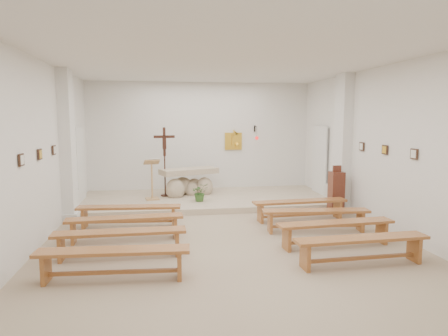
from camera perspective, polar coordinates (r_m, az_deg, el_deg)
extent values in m
cube|color=tan|center=(8.09, 0.20, -10.03)|extent=(7.00, 10.00, 0.00)
cube|color=white|center=(7.99, -25.37, 1.86)|extent=(0.02, 10.00, 3.50)
cube|color=white|center=(8.99, 22.77, 2.51)|extent=(0.02, 10.00, 3.50)
cube|color=white|center=(12.70, -3.36, 4.26)|extent=(7.00, 0.02, 3.50)
cube|color=silver|center=(7.81, 0.21, 15.25)|extent=(7.00, 10.00, 0.02)
cube|color=beige|center=(11.44, -2.57, -4.53)|extent=(6.98, 3.00, 0.15)
cube|color=white|center=(9.89, -21.44, 2.95)|extent=(0.26, 0.55, 3.50)
cube|color=white|center=(10.69, 16.60, 3.43)|extent=(0.26, 0.55, 3.50)
cube|color=yellow|center=(12.82, 1.35, 3.85)|extent=(0.55, 0.04, 0.55)
cube|color=black|center=(12.95, 4.41, 5.64)|extent=(0.04, 0.02, 0.20)
cylinder|color=black|center=(12.80, 4.57, 5.93)|extent=(0.02, 0.30, 0.02)
cylinder|color=black|center=(12.66, 4.72, 5.15)|extent=(0.01, 0.01, 0.34)
sphere|color=red|center=(12.67, 4.71, 4.29)|extent=(0.11, 0.11, 0.11)
cube|color=#3A2419|center=(7.23, -26.98, 1.04)|extent=(0.03, 0.20, 0.20)
cube|color=#3A2419|center=(8.18, -24.83, 1.79)|extent=(0.03, 0.20, 0.20)
cube|color=#3A2419|center=(9.14, -23.12, 2.37)|extent=(0.03, 0.20, 0.20)
cube|color=#3A2419|center=(8.31, 25.52, 1.83)|extent=(0.03, 0.20, 0.20)
cube|color=#3A2419|center=(9.15, 22.00, 2.43)|extent=(0.03, 0.20, 0.20)
cube|color=#3A2419|center=(10.02, 19.07, 2.93)|extent=(0.03, 0.20, 0.20)
cube|color=silver|center=(10.78, -20.59, -4.65)|extent=(0.10, 0.85, 0.52)
cube|color=silver|center=(11.53, 15.12, -3.69)|extent=(0.10, 0.85, 0.52)
ellipsoid|color=#C8B598|center=(11.43, -6.98, -3.03)|extent=(0.54, 0.46, 0.61)
ellipsoid|color=#C8B598|center=(11.84, -2.81, -2.71)|extent=(0.50, 0.43, 0.57)
ellipsoid|color=#C8B598|center=(11.83, -5.91, -2.59)|extent=(0.57, 0.49, 0.54)
ellipsoid|color=#C8B598|center=(11.96, -4.28, -2.69)|extent=(0.47, 0.40, 0.50)
ellipsoid|color=#C8B598|center=(11.73, -4.71, -3.04)|extent=(0.39, 0.33, 0.47)
cube|color=#C8B598|center=(11.67, -5.02, -0.46)|extent=(1.78, 1.18, 0.16)
cube|color=tan|center=(11.26, -10.20, -4.33)|extent=(0.40, 0.40, 0.04)
cylinder|color=tan|center=(11.17, -10.25, -1.94)|extent=(0.05, 0.05, 0.99)
cube|color=tan|center=(11.08, -10.30, 0.84)|extent=(0.46, 0.37, 0.16)
cube|color=white|center=(11.04, -10.27, 1.07)|extent=(0.39, 0.30, 0.13)
cylinder|color=#361A11|center=(11.71, -8.38, -3.87)|extent=(0.26, 0.26, 0.03)
cylinder|color=#361A11|center=(11.61, -8.44, -1.06)|extent=(0.04, 0.04, 1.19)
cube|color=#361A11|center=(11.51, -8.53, 3.74)|extent=(0.08, 0.05, 0.81)
cube|color=#361A11|center=(11.51, -8.54, 4.44)|extent=(0.60, 0.06, 0.08)
cube|color=#361A11|center=(11.48, -8.52, 3.57)|extent=(0.11, 0.04, 0.35)
imported|color=#335E25|center=(10.81, -3.43, -3.49)|extent=(0.48, 0.43, 0.49)
cube|color=#612D1B|center=(10.46, 15.72, -3.39)|extent=(0.33, 0.33, 1.05)
cube|color=#612D1B|center=(10.36, 15.83, -0.12)|extent=(0.21, 0.05, 0.17)
cube|color=#A96831|center=(9.03, -13.41, -5.46)|extent=(2.27, 0.56, 0.05)
cube|color=#A96831|center=(9.30, -19.30, -6.79)|extent=(0.09, 0.33, 0.43)
cube|color=#A96831|center=(8.97, -7.21, -6.94)|extent=(0.09, 0.33, 0.43)
cube|color=#A96831|center=(9.11, -13.35, -7.46)|extent=(1.88, 0.23, 0.05)
cube|color=#A96831|center=(9.55, 10.81, -4.71)|extent=(2.26, 0.49, 0.05)
cube|color=#A96831|center=(9.27, 5.21, -6.45)|extent=(0.08, 0.33, 0.43)
cube|color=#A96831|center=(10.01, 15.92, -5.68)|extent=(0.08, 0.33, 0.43)
cube|color=#A96831|center=(9.62, 10.76, -6.61)|extent=(1.89, 0.17, 0.05)
cube|color=#A96831|center=(8.08, -13.95, -6.96)|extent=(2.26, 0.47, 0.05)
cube|color=#A96831|center=(8.24, -20.72, -8.63)|extent=(0.08, 0.33, 0.43)
cube|color=#A96831|center=(8.16, -7.01, -8.37)|extent=(0.08, 0.33, 0.43)
cube|color=#A96831|center=(8.17, -13.88, -9.18)|extent=(1.89, 0.15, 0.05)
cube|color=#A96831|center=(8.65, 12.99, -6.00)|extent=(2.27, 0.57, 0.05)
cube|color=#A96831|center=(8.49, 6.60, -7.74)|extent=(0.09, 0.33, 0.43)
cube|color=#A96831|center=(9.02, 18.91, -7.19)|extent=(0.09, 0.33, 0.43)
cube|color=#A96831|center=(8.73, 12.93, -8.09)|extent=(1.88, 0.24, 0.05)
cube|color=#A96831|center=(7.14, -14.64, -8.87)|extent=(2.25, 0.37, 0.05)
cube|color=#A96831|center=(7.37, -22.23, -10.58)|extent=(0.06, 0.33, 0.43)
cube|color=#A96831|center=(7.18, -6.73, -10.55)|extent=(0.06, 0.33, 0.43)
cube|color=#A96831|center=(7.24, -14.56, -11.35)|extent=(1.89, 0.07, 0.05)
cube|color=#A96831|center=(7.78, 15.69, -7.57)|extent=(2.26, 0.50, 0.05)
cube|color=#A96831|center=(7.45, 8.93, -9.93)|extent=(0.08, 0.33, 0.43)
cube|color=#A96831|center=(8.33, 21.59, -8.50)|extent=(0.08, 0.33, 0.43)
cube|color=#A96831|center=(7.87, 15.61, -9.87)|extent=(1.89, 0.18, 0.05)
cube|color=#A96831|center=(6.21, -15.55, -11.35)|extent=(2.26, 0.50, 0.05)
cube|color=#A96831|center=(6.53, -24.09, -12.97)|extent=(0.08, 0.33, 0.43)
cube|color=#A96831|center=(6.19, -6.36, -13.49)|extent=(0.08, 0.33, 0.43)
cube|color=#A96831|center=(6.32, -15.45, -14.16)|extent=(1.89, 0.18, 0.05)
cube|color=#A96831|center=(6.94, 19.08, -9.51)|extent=(2.26, 0.44, 0.05)
cube|color=#A96831|center=(6.59, 11.51, -12.28)|extent=(0.07, 0.33, 0.43)
cube|color=#A96831|center=(7.52, 25.53, -10.39)|extent=(0.07, 0.33, 0.43)
cube|color=#A96831|center=(7.03, 18.97, -12.06)|extent=(1.89, 0.13, 0.05)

